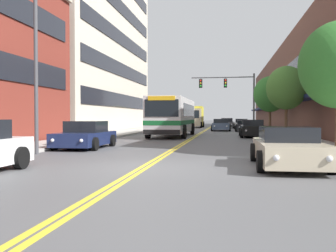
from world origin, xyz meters
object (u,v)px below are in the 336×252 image
car_black_parked_right_end (253,129)px  car_dark_grey_moving_lead (227,123)px  car_navy_parked_left_mid (85,136)px  car_red_parked_left_far (169,125)px  box_truck (194,116)px  car_silver_parked_right_far (241,124)px  traffic_signal_mast (231,90)px  city_bus (173,115)px  car_slate_blue_moving_second (221,125)px  car_champagne_parked_right_foreground (288,148)px  fire_hydrant (290,134)px  street_tree_right_mid (286,88)px  street_lamp_left_near (44,48)px  car_charcoal_parked_right_mid (245,126)px  street_tree_right_far (270,94)px

car_black_parked_right_end → car_dark_grey_moving_lead: bearing=94.8°
car_navy_parked_left_mid → car_red_parked_left_far: size_ratio=0.95×
box_truck → car_black_parked_right_end: bearing=-75.3°
car_silver_parked_right_far → traffic_signal_mast: bearing=-97.8°
car_red_parked_left_far → box_truck: size_ratio=0.68×
city_bus → car_slate_blue_moving_second: size_ratio=2.27×
car_champagne_parked_right_foreground → fire_hydrant: bearing=80.5°
car_black_parked_right_end → fire_hydrant: (1.50, -7.97, -0.04)m
city_bus → fire_hydrant: size_ratio=12.14×
car_slate_blue_moving_second → street_tree_right_mid: 16.85m
car_dark_grey_moving_lead → fire_hydrant: (3.48, -31.40, -0.05)m
car_navy_parked_left_mid → fire_hydrant: 11.11m
car_black_parked_right_end → car_slate_blue_moving_second: size_ratio=0.99×
city_bus → fire_hydrant: (7.76, -8.28, -1.09)m
box_truck → street_lamp_left_near: street_lamp_left_near is taller
car_charcoal_parked_right_mid → street_tree_right_far: (2.16, -3.97, 3.16)m
car_charcoal_parked_right_mid → car_slate_blue_moving_second: size_ratio=0.89×
car_navy_parked_left_mid → box_truck: 38.00m
car_red_parked_left_far → car_charcoal_parked_right_mid: 9.58m
car_slate_blue_moving_second → fire_hydrant: (4.13, -20.75, -0.04)m
fire_hydrant → car_silver_parked_right_far: bearing=93.3°
city_bus → car_champagne_parked_right_foreground: (6.15, -17.90, -1.11)m
car_black_parked_right_end → car_silver_parked_right_far: bearing=90.3°
street_tree_right_mid → car_silver_parked_right_far: bearing=95.2°
car_charcoal_parked_right_mid → car_dark_grey_moving_lead: 12.20m
fire_hydrant → street_tree_right_mid: bearing=84.0°
car_navy_parked_left_mid → car_dark_grey_moving_lead: car_dark_grey_moving_lead is taller
traffic_signal_mast → street_tree_right_far: 4.37m
car_charcoal_parked_right_mid → box_truck: box_truck is taller
city_bus → car_red_parked_left_far: city_bus is taller
car_champagne_parked_right_foreground → box_truck: (-6.71, 43.58, 1.04)m
car_red_parked_left_far → car_slate_blue_moving_second: size_ratio=0.98×
car_navy_parked_left_mid → car_charcoal_parked_right_mid: size_ratio=1.05×
car_silver_parked_right_far → street_tree_right_far: 13.19m
car_navy_parked_left_mid → fire_hydrant: bearing=21.0°
city_bus → street_tree_right_mid: (8.27, -3.46, 1.83)m
city_bus → car_silver_parked_right_far: city_bus is taller
car_dark_grey_moving_lead → city_bus: bearing=-100.5°
box_truck → car_dark_grey_moving_lead: bearing=-27.8°
street_tree_right_mid → traffic_signal_mast: bearing=105.3°
car_red_parked_left_far → street_tree_right_far: street_tree_right_far is taller
car_silver_parked_right_far → fire_hydrant: bearing=-86.7°
car_charcoal_parked_right_mid → street_tree_right_mid: (2.07, -14.53, 2.95)m
car_dark_grey_moving_lead → traffic_signal_mast: size_ratio=0.75×
city_bus → traffic_signal_mast: (4.72, 9.45, 2.62)m
car_black_parked_right_end → street_lamp_left_near: size_ratio=0.64×
street_lamp_left_near → street_tree_right_far: bearing=63.0°
city_bus → street_lamp_left_near: street_lamp_left_near is taller
box_truck → street_tree_right_mid: size_ratio=1.39×
city_bus → box_truck: bearing=91.3°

